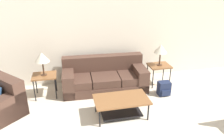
# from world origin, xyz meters

# --- Properties ---
(wall_back) EXTENTS (9.09, 0.06, 2.60)m
(wall_back) POSITION_xyz_m (0.00, 4.30, 1.30)
(wall_back) COLOR silver
(wall_back) RESTS_ON ground_plane
(couch) EXTENTS (2.15, 1.00, 0.82)m
(couch) POSITION_xyz_m (-0.04, 3.70, 0.29)
(couch) COLOR #4C3328
(couch) RESTS_ON ground_plane
(coffee_table) EXTENTS (1.12, 0.64, 0.42)m
(coffee_table) POSITION_xyz_m (0.06, 2.39, 0.31)
(coffee_table) COLOR brown
(coffee_table) RESTS_ON ground_plane
(side_table_left) EXTENTS (0.56, 0.48, 0.56)m
(side_table_left) POSITION_xyz_m (-1.52, 3.62, 0.50)
(side_table_left) COLOR brown
(side_table_left) RESTS_ON ground_plane
(side_table_right) EXTENTS (0.56, 0.48, 0.56)m
(side_table_right) POSITION_xyz_m (1.43, 3.62, 0.50)
(side_table_right) COLOR brown
(side_table_right) RESTS_ON ground_plane
(table_lamp_left) EXTENTS (0.35, 0.35, 0.57)m
(table_lamp_left) POSITION_xyz_m (-1.52, 3.62, 1.01)
(table_lamp_left) COLOR #472D1E
(table_lamp_left) RESTS_ON side_table_left
(table_lamp_right) EXTENTS (0.35, 0.35, 0.57)m
(table_lamp_right) POSITION_xyz_m (1.43, 3.62, 1.01)
(table_lamp_right) COLOR #472D1E
(table_lamp_right) RESTS_ON side_table_right
(backpack) EXTENTS (0.30, 0.28, 0.35)m
(backpack) POSITION_xyz_m (1.33, 3.03, 0.17)
(backpack) COLOR #1E2847
(backpack) RESTS_ON ground_plane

